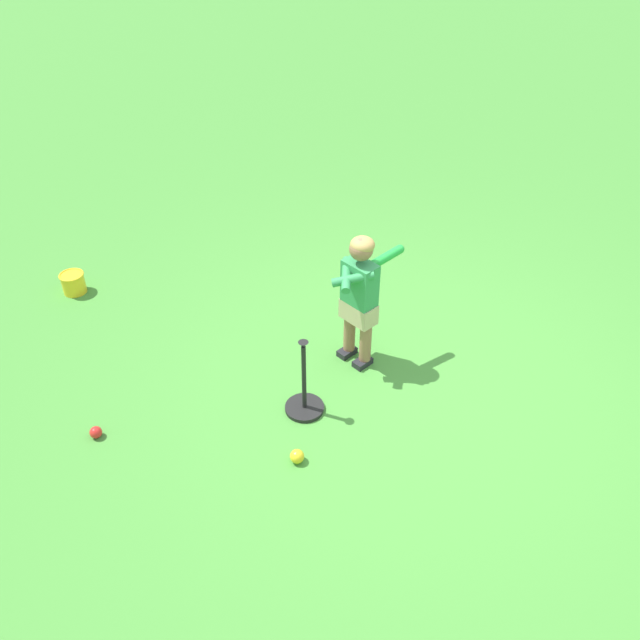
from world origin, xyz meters
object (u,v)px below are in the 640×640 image
at_px(child_batter, 360,290).
at_px(play_ball_far_left, 297,456).
at_px(toy_bucket, 73,283).
at_px(batting_tee, 304,399).
at_px(play_ball_midfield, 96,432).

distance_m(child_batter, play_ball_far_left, 1.27).
distance_m(child_batter, toy_bucket, 2.69).
xyz_separation_m(batting_tee, toy_bucket, (2.04, 1.50, -0.01)).
bearing_deg(batting_tee, child_batter, -53.88).
height_order(child_batter, toy_bucket, child_batter).
height_order(play_ball_midfield, toy_bucket, toy_bucket).
distance_m(batting_tee, toy_bucket, 2.53).
bearing_deg(child_batter, play_ball_midfield, 95.99).
distance_m(child_batter, batting_tee, 0.88).
xyz_separation_m(child_batter, batting_tee, (-0.40, 0.55, -0.55)).
distance_m(play_ball_midfield, play_ball_far_left, 1.39).
relative_size(play_ball_far_left, toy_bucket, 0.44).
height_order(child_batter, play_ball_far_left, child_batter).
relative_size(child_batter, toy_bucket, 5.00).
bearing_deg(batting_tee, toy_bucket, 36.42).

